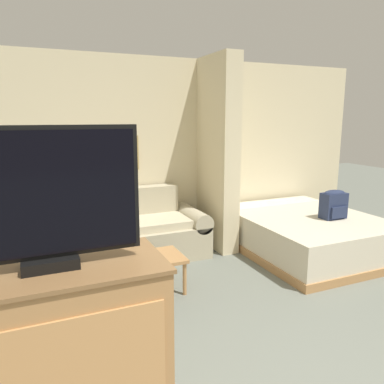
% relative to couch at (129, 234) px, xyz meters
% --- Properties ---
extents(wall_back, '(6.81, 0.16, 2.60)m').
position_rel_couch_xyz_m(wall_back, '(0.50, 0.48, 0.98)').
color(wall_back, beige).
rests_on(wall_back, ground_plane).
extents(wall_partition_pillar, '(0.24, 0.85, 2.60)m').
position_rel_couch_xyz_m(wall_partition_pillar, '(1.27, -0.01, 0.98)').
color(wall_partition_pillar, beige).
rests_on(wall_partition_pillar, ground_plane).
extents(couch, '(2.01, 0.84, 0.87)m').
position_rel_couch_xyz_m(couch, '(0.00, 0.00, 0.00)').
color(couch, '#B7AD8E').
rests_on(couch, ground_plane).
extents(coffee_table, '(0.79, 0.49, 0.38)m').
position_rel_couch_xyz_m(coffee_table, '(-0.08, -1.04, 0.02)').
color(coffee_table, '#B27F4C').
rests_on(coffee_table, ground_plane).
extents(side_table, '(0.42, 0.42, 0.58)m').
position_rel_couch_xyz_m(side_table, '(-1.15, -0.04, 0.16)').
color(side_table, '#B27F4C').
rests_on(side_table, ground_plane).
extents(table_lamp, '(0.38, 0.38, 0.38)m').
position_rel_couch_xyz_m(table_lamp, '(-1.15, -0.04, 0.53)').
color(table_lamp, tan).
rests_on(table_lamp, side_table).
extents(tv_dresser, '(1.01, 0.50, 1.15)m').
position_rel_couch_xyz_m(tv_dresser, '(-1.04, -2.87, 0.26)').
color(tv_dresser, '#B27F4C').
rests_on(tv_dresser, ground_plane).
extents(tv, '(0.81, 0.16, 0.63)m').
position_rel_couch_xyz_m(tv, '(-1.04, -2.87, 1.14)').
color(tv, black).
rests_on(tv, tv_dresser).
extents(bed, '(1.71, 2.11, 0.50)m').
position_rel_couch_xyz_m(bed, '(2.27, -0.67, -0.06)').
color(bed, '#B27F4C').
rests_on(bed, ground_plane).
extents(backpack, '(0.33, 0.21, 0.38)m').
position_rel_couch_xyz_m(backpack, '(2.49, -0.95, 0.38)').
color(backpack, '#232D4C').
rests_on(backpack, bed).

